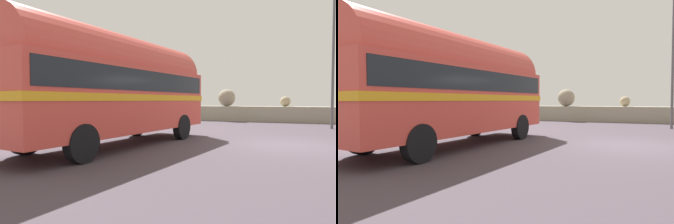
% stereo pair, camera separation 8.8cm
% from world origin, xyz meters
% --- Properties ---
extents(ground, '(32.00, 26.00, 0.02)m').
position_xyz_m(ground, '(0.00, 0.00, 0.01)').
color(ground, '#483D47').
extents(breakwater, '(31.36, 1.96, 2.36)m').
position_xyz_m(breakwater, '(-0.26, 11.78, 0.67)').
color(breakwater, '#9D9882').
rests_on(breakwater, ground).
extents(vintage_coach, '(3.67, 8.85, 3.70)m').
position_xyz_m(vintage_coach, '(-5.34, -2.30, 2.05)').
color(vintage_coach, black).
rests_on(vintage_coach, ground).
extents(lamp_post, '(0.44, 0.84, 7.19)m').
position_xyz_m(lamp_post, '(2.19, 7.05, 4.01)').
color(lamp_post, '#5B5B60').
rests_on(lamp_post, ground).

